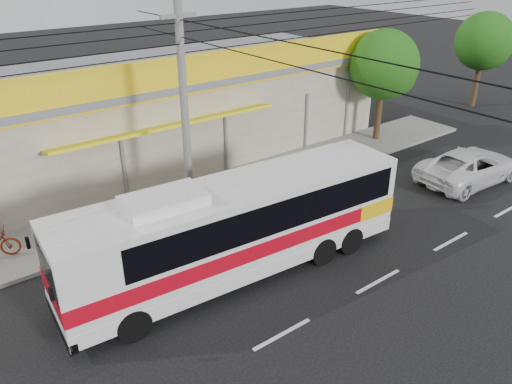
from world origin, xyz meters
The scene contains 9 objects.
ground centered at (0.00, 0.00, 0.00)m, with size 120.00×120.00×0.00m, color black.
sidewalk centered at (0.00, 6.00, 0.07)m, with size 30.00×3.20×0.15m, color gray.
lane_markings centered at (0.00, -2.50, 0.00)m, with size 50.00×0.12×0.01m, color silver, non-canonical shape.
storefront_building centered at (-0.01, 11.54, 2.30)m, with size 22.60×9.20×5.70m.
coach_bus centered at (-3.09, 0.58, 1.87)m, with size 11.50×3.19×3.50m.
white_car centered at (9.20, 0.09, 0.75)m, with size 2.49×5.41×1.50m, color silver.
utility_pole centered at (-2.90, 4.20, 7.01)m, with size 34.00×14.00×8.50m.
tree_near centered at (10.11, 6.11, 4.04)m, with size 3.60×3.60×5.97m.
tree_far centered at (20.59, 6.68, 4.10)m, with size 3.66×3.66×6.06m.
Camera 1 is at (-11.01, -10.51, 9.59)m, focal length 35.00 mm.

